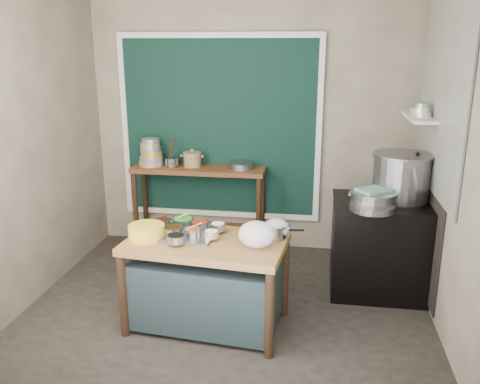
% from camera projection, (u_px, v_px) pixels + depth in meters
% --- Properties ---
extents(floor, '(3.50, 3.00, 0.02)m').
position_uv_depth(floor, '(228.00, 308.00, 4.50)').
color(floor, '#2E2923').
rests_on(floor, ground).
extents(back_wall, '(3.50, 0.02, 2.80)m').
position_uv_depth(back_wall, '(252.00, 124.00, 5.53)').
color(back_wall, gray).
rests_on(back_wall, floor).
extents(left_wall, '(0.02, 3.00, 2.80)m').
position_uv_depth(left_wall, '(25.00, 146.00, 4.36)').
color(left_wall, gray).
rests_on(left_wall, floor).
extents(right_wall, '(0.02, 3.00, 2.80)m').
position_uv_depth(right_wall, '(455.00, 160.00, 3.84)').
color(right_wall, gray).
rests_on(right_wall, floor).
extents(curtain_panel, '(2.10, 0.02, 1.90)m').
position_uv_depth(curtain_panel, '(219.00, 128.00, 5.56)').
color(curtain_panel, black).
rests_on(curtain_panel, back_wall).
extents(curtain_frame, '(2.22, 0.03, 2.02)m').
position_uv_depth(curtain_frame, '(219.00, 129.00, 5.55)').
color(curtain_frame, beige).
rests_on(curtain_frame, back_wall).
extents(tile_panel, '(0.02, 1.70, 1.70)m').
position_uv_depth(tile_panel, '(442.00, 93.00, 4.23)').
color(tile_panel, '#B2B2AA').
rests_on(tile_panel, right_wall).
extents(soot_patch, '(0.01, 1.30, 1.30)m').
position_uv_depth(soot_patch, '(426.00, 219.00, 4.65)').
color(soot_patch, black).
rests_on(soot_patch, right_wall).
extents(wall_shelf, '(0.22, 0.70, 0.03)m').
position_uv_depth(wall_shelf, '(420.00, 117.00, 4.61)').
color(wall_shelf, beige).
rests_on(wall_shelf, right_wall).
extents(prep_table, '(1.32, 0.84, 0.75)m').
position_uv_depth(prep_table, '(207.00, 283.00, 4.12)').
color(prep_table, '#915E34').
rests_on(prep_table, floor).
extents(back_counter, '(1.45, 0.40, 0.95)m').
position_uv_depth(back_counter, '(199.00, 209.00, 5.66)').
color(back_counter, '#573618').
rests_on(back_counter, floor).
extents(stove_block, '(0.90, 0.68, 0.85)m').
position_uv_depth(stove_block, '(381.00, 248.00, 4.69)').
color(stove_block, black).
rests_on(stove_block, floor).
extents(stove_top, '(0.92, 0.69, 0.03)m').
position_uv_depth(stove_top, '(385.00, 203.00, 4.57)').
color(stove_top, black).
rests_on(stove_top, stove_block).
extents(condiment_tray, '(0.55, 0.41, 0.02)m').
position_uv_depth(condiment_tray, '(182.00, 235.00, 4.10)').
color(condiment_tray, gray).
rests_on(condiment_tray, prep_table).
extents(condiment_bowls, '(0.63, 0.52, 0.07)m').
position_uv_depth(condiment_bowls, '(182.00, 228.00, 4.12)').
color(condiment_bowls, gray).
rests_on(condiment_bowls, condiment_tray).
extents(yellow_basin, '(0.38, 0.38, 0.11)m').
position_uv_depth(yellow_basin, '(147.00, 232.00, 4.04)').
color(yellow_basin, gold).
rests_on(yellow_basin, prep_table).
extents(saucepan, '(0.23, 0.23, 0.11)m').
position_uv_depth(saucepan, '(274.00, 231.00, 4.04)').
color(saucepan, gray).
rests_on(saucepan, prep_table).
extents(plastic_bag_a, '(0.29, 0.25, 0.21)m').
position_uv_depth(plastic_bag_a, '(256.00, 234.00, 3.85)').
color(plastic_bag_a, white).
rests_on(plastic_bag_a, prep_table).
extents(plastic_bag_b, '(0.23, 0.20, 0.16)m').
position_uv_depth(plastic_bag_b, '(276.00, 228.00, 4.05)').
color(plastic_bag_b, white).
rests_on(plastic_bag_b, prep_table).
extents(bowl_stack, '(0.27, 0.27, 0.30)m').
position_uv_depth(bowl_stack, '(151.00, 154.00, 5.57)').
color(bowl_stack, tan).
rests_on(bowl_stack, back_counter).
extents(utensil_cup, '(0.19, 0.19, 0.10)m').
position_uv_depth(utensil_cup, '(172.00, 162.00, 5.55)').
color(utensil_cup, gray).
rests_on(utensil_cup, back_counter).
extents(ceramic_crock, '(0.21, 0.21, 0.14)m').
position_uv_depth(ceramic_crock, '(192.00, 160.00, 5.55)').
color(ceramic_crock, olive).
rests_on(ceramic_crock, back_counter).
extents(wide_bowl, '(0.26, 0.26, 0.06)m').
position_uv_depth(wide_bowl, '(241.00, 166.00, 5.45)').
color(wide_bowl, gray).
rests_on(wide_bowl, back_counter).
extents(stock_pot, '(0.71, 0.71, 0.42)m').
position_uv_depth(stock_pot, '(401.00, 177.00, 4.57)').
color(stock_pot, gray).
rests_on(stock_pot, stove_top).
extents(pot_lid, '(0.14, 0.46, 0.45)m').
position_uv_depth(pot_lid, '(413.00, 178.00, 4.49)').
color(pot_lid, gray).
rests_on(pot_lid, stove_top).
extents(steamer, '(0.49, 0.49, 0.13)m').
position_uv_depth(steamer, '(373.00, 199.00, 4.42)').
color(steamer, gray).
rests_on(steamer, stove_top).
extents(green_cloth, '(0.34, 0.33, 0.02)m').
position_uv_depth(green_cloth, '(374.00, 190.00, 4.40)').
color(green_cloth, '#548F6E').
rests_on(green_cloth, steamer).
extents(shallow_pan, '(0.44, 0.44, 0.05)m').
position_uv_depth(shallow_pan, '(372.00, 207.00, 4.32)').
color(shallow_pan, gray).
rests_on(shallow_pan, stove_top).
extents(shelf_bowl_stack, '(0.15, 0.15, 0.12)m').
position_uv_depth(shelf_bowl_stack, '(422.00, 110.00, 4.51)').
color(shelf_bowl_stack, silver).
rests_on(shelf_bowl_stack, wall_shelf).
extents(shelf_bowl_green, '(0.17, 0.17, 0.05)m').
position_uv_depth(shelf_bowl_green, '(417.00, 111.00, 4.74)').
color(shelf_bowl_green, gray).
rests_on(shelf_bowl_green, wall_shelf).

